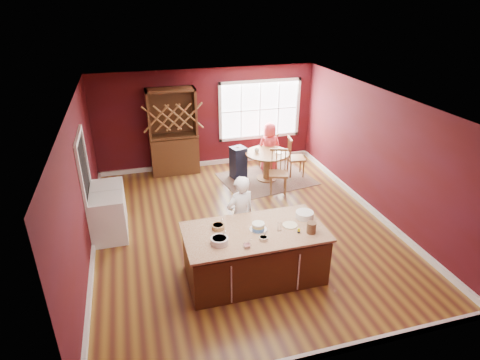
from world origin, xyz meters
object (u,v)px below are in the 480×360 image
object	(u,v)px
dining_table	(267,160)
chair_south	(279,172)
toddler	(236,149)
washer	(109,219)
layer_cake	(258,226)
seated_woman	(269,147)
chair_east	(296,156)
high_chair	(238,162)
hutch	(173,132)
baker	(240,216)
chair_north	(268,151)
dryer	(109,204)
kitchen_island	(254,255)

from	to	relation	value
dining_table	chair_south	size ratio (longest dim) A/B	1.05
toddler	washer	bearing A→B (deg)	-145.35
layer_cake	chair_south	size ratio (longest dim) A/B	0.27
dining_table	seated_woman	distance (m)	0.60
toddler	chair_south	bearing A→B (deg)	-55.43
chair_east	high_chair	xyz separation A→B (m)	(-1.51, 0.28, -0.10)
chair_east	hutch	bearing A→B (deg)	79.95
baker	chair_north	bearing A→B (deg)	-132.72
layer_cake	seated_woman	distance (m)	4.54
chair_south	high_chair	size ratio (longest dim) A/B	1.22
layer_cake	chair_east	xyz separation A→B (m)	(2.27, 3.70, -0.44)
washer	chair_north	bearing A→B (deg)	31.43
washer	seated_woman	bearing A→B (deg)	29.67
chair_north	layer_cake	bearing A→B (deg)	43.13
chair_south	dryer	xyz separation A→B (m)	(-3.94, -0.42, -0.08)
dining_table	chair_east	xyz separation A→B (m)	(0.82, 0.03, 0.01)
chair_north	dryer	distance (m)	4.61
kitchen_island	high_chair	size ratio (longest dim) A/B	2.66
baker	hutch	bearing A→B (deg)	-96.46
dining_table	chair_east	distance (m)	0.83
dining_table	baker	world-z (taller)	baker
high_chair	dryer	distance (m)	3.56
toddler	chair_north	bearing A→B (deg)	20.10
seated_woman	hutch	distance (m)	2.59
toddler	layer_cake	bearing A→B (deg)	-99.87
chair_east	chair_north	world-z (taller)	chair_east
toddler	dryer	world-z (taller)	toddler
hutch	dryer	xyz separation A→B (m)	(-1.67, -2.30, -0.68)
high_chair	washer	world-z (taller)	washer
seated_woman	toddler	size ratio (longest dim) A/B	5.20
dining_table	hutch	size ratio (longest dim) A/B	0.49
baker	toddler	xyz separation A→B (m)	(0.80, 3.28, 0.02)
seated_woman	high_chair	world-z (taller)	seated_woman
baker	hutch	size ratio (longest dim) A/B	0.69
chair_east	toddler	bearing A→B (deg)	87.77
chair_south	chair_north	distance (m)	1.52
chair_east	hutch	world-z (taller)	hutch
baker	high_chair	bearing A→B (deg)	-121.03
chair_north	hutch	size ratio (longest dim) A/B	0.44
kitchen_island	washer	world-z (taller)	washer
chair_east	washer	bearing A→B (deg)	120.76
layer_cake	hutch	xyz separation A→B (m)	(-0.79, 4.78, 0.17)
seated_woman	layer_cake	bearing A→B (deg)	67.57
kitchen_island	hutch	xyz separation A→B (m)	(-0.73, 4.80, 0.71)
seated_woman	baker	bearing A→B (deg)	62.15
layer_cake	dining_table	bearing A→B (deg)	68.46
layer_cake	washer	world-z (taller)	layer_cake
dining_table	dryer	bearing A→B (deg)	-163.01
kitchen_island	dryer	xyz separation A→B (m)	(-2.40, 2.50, 0.02)
kitchen_island	dryer	distance (m)	3.46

